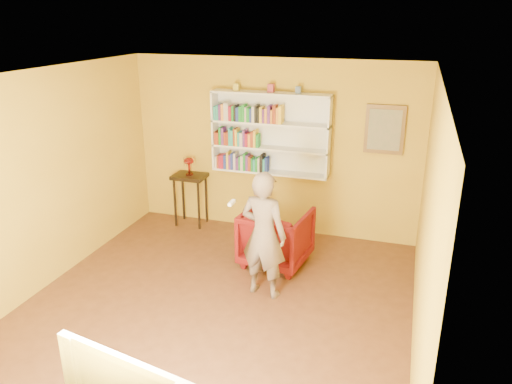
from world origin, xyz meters
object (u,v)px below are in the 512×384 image
armchair (276,237)px  bookshelf (271,133)px  console_table (190,183)px  ruby_lustre (189,163)px  person (264,235)px

armchair → bookshelf: bearing=-62.4°
bookshelf → console_table: (-1.31, -0.16, -0.89)m
ruby_lustre → person: size_ratio=0.18×
bookshelf → person: (0.45, -1.88, -0.80)m
ruby_lustre → person: (1.77, -1.72, -0.26)m
console_table → bookshelf: bearing=6.9°
armchair → person: bearing=102.1°
bookshelf → ruby_lustre: bookshelf is taller
console_table → ruby_lustre: (-0.00, -0.00, 0.35)m
armchair → person: person is taller
person → bookshelf: bearing=-66.9°
bookshelf → person: 2.09m
bookshelf → armchair: bookshelf is taller
armchair → console_table: bearing=-20.2°
console_table → ruby_lustre: bearing=-104.0°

